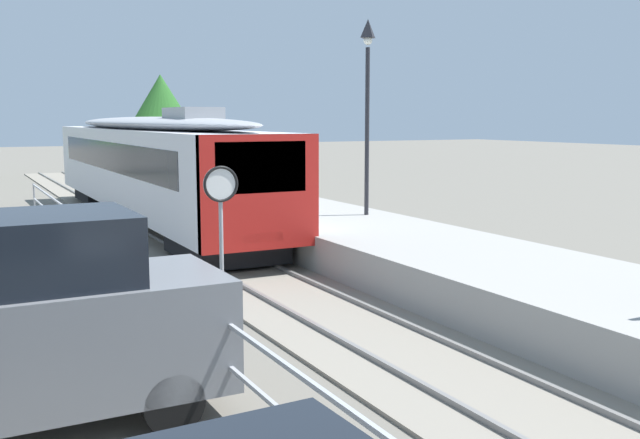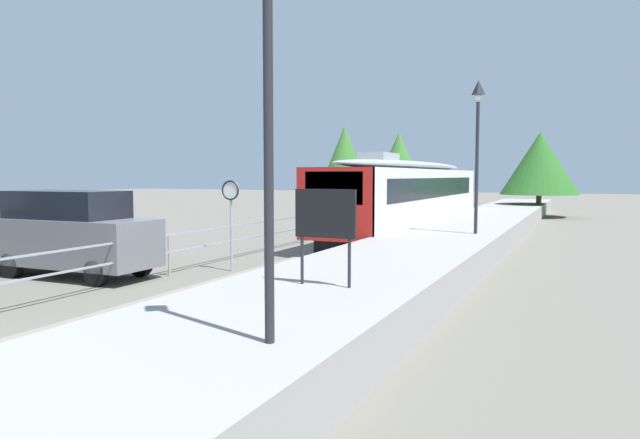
# 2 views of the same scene
# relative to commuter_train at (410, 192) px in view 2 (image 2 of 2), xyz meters

# --- Properties ---
(ground_plane) EXTENTS (160.00, 160.00, 0.00)m
(ground_plane) POSITION_rel_commuter_train_xyz_m (-3.00, -4.09, -2.15)
(ground_plane) COLOR #6B665B
(track_rails) EXTENTS (3.20, 60.00, 0.14)m
(track_rails) POSITION_rel_commuter_train_xyz_m (0.00, -4.09, -2.11)
(track_rails) COLOR gray
(track_rails) RESTS_ON ground
(commuter_train) EXTENTS (2.82, 19.20, 3.74)m
(commuter_train) POSITION_rel_commuter_train_xyz_m (0.00, 0.00, 0.00)
(commuter_train) COLOR silver
(commuter_train) RESTS_ON track_rails
(station_platform) EXTENTS (3.90, 60.00, 0.90)m
(station_platform) POSITION_rel_commuter_train_xyz_m (3.25, -4.09, -1.70)
(station_platform) COLOR #999691
(station_platform) RESTS_ON ground
(platform_lamp_near_end) EXTENTS (0.34, 0.34, 5.35)m
(platform_lamp_near_end) POSITION_rel_commuter_train_xyz_m (4.31, -21.62, 2.48)
(platform_lamp_near_end) COLOR #232328
(platform_lamp_near_end) RESTS_ON station_platform
(platform_lamp_mid_platform) EXTENTS (0.34, 0.34, 5.35)m
(platform_lamp_mid_platform) POSITION_rel_commuter_train_xyz_m (4.31, -6.79, 2.48)
(platform_lamp_mid_platform) COLOR #232328
(platform_lamp_mid_platform) RESTS_ON station_platform
(platform_notice_board) EXTENTS (1.20, 0.08, 1.80)m
(platform_notice_board) POSITION_rel_commuter_train_xyz_m (3.43, -17.93, 0.04)
(platform_notice_board) COLOR #232328
(platform_notice_board) RESTS_ON station_platform
(speed_limit_sign) EXTENTS (0.61, 0.10, 2.81)m
(speed_limit_sign) POSITION_rel_commuter_train_xyz_m (-2.07, -12.65, -0.02)
(speed_limit_sign) COLOR #9EA0A5
(speed_limit_sign) RESTS_ON ground
(carpark_fence) EXTENTS (0.06, 36.06, 1.25)m
(carpark_fence) POSITION_rel_commuter_train_xyz_m (-3.30, -14.09, -1.24)
(carpark_fence) COLOR #9EA0A5
(carpark_fence) RESTS_ON ground
(parked_van_grey) EXTENTS (4.91, 1.99, 2.51)m
(parked_van_grey) POSITION_rel_commuter_train_xyz_m (-5.68, -15.39, -0.85)
(parked_van_grey) COLOR slate
(parked_van_grey) RESTS_ON ground
(tree_behind_carpark) EXTENTS (4.37, 4.37, 6.86)m
(tree_behind_carpark) POSITION_rel_commuter_train_xyz_m (-7.73, 23.88, 2.26)
(tree_behind_carpark) COLOR brown
(tree_behind_carpark) RESTS_ON ground
(tree_behind_station_far) EXTENTS (4.28, 4.28, 7.55)m
(tree_behind_station_far) POSITION_rel_commuter_train_xyz_m (-12.69, 22.96, 2.73)
(tree_behind_station_far) COLOR brown
(tree_behind_station_far) RESTS_ON ground
(tree_distant_left) EXTENTS (5.39, 5.39, 6.03)m
(tree_distant_left) POSITION_rel_commuter_train_xyz_m (4.84, 16.32, 1.66)
(tree_distant_left) COLOR brown
(tree_distant_left) RESTS_ON ground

